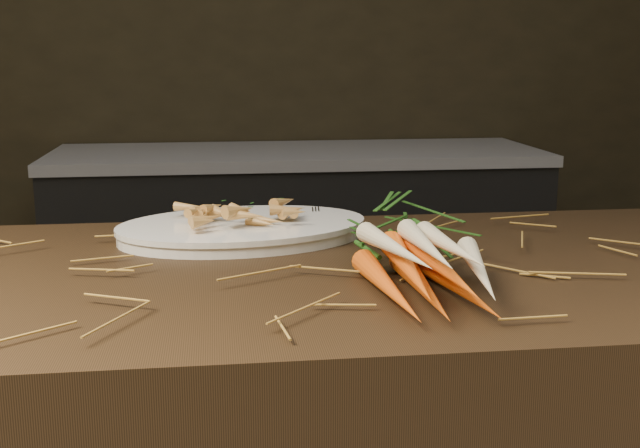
{
  "coord_description": "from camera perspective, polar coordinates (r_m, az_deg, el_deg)",
  "views": [
    {
      "loc": [
        -0.0,
        -0.8,
        1.2
      ],
      "look_at": [
        0.14,
        0.31,
        0.96
      ],
      "focal_mm": 45.0,
      "sensor_mm": 36.0,
      "label": 1
    }
  ],
  "objects": [
    {
      "name": "roasted_veg_heap",
      "position": [
        1.33,
        -5.51,
        0.91
      ],
      "size": [
        0.23,
        0.18,
        0.05
      ],
      "primitive_type": null,
      "rotation": [
        0.0,
        0.0,
        0.19
      ],
      "color": "#B5813F",
      "rests_on": "serving_platter"
    },
    {
      "name": "serving_platter",
      "position": [
        1.33,
        -5.48,
        -0.51
      ],
      "size": [
        0.46,
        0.35,
        0.02
      ],
      "primitive_type": null,
      "rotation": [
        0.0,
        0.0,
        0.19
      ],
      "color": "white",
      "rests_on": "main_counter"
    },
    {
      "name": "back_counter",
      "position": [
        3.1,
        -1.55,
        -2.42
      ],
      "size": [
        1.82,
        0.62,
        0.84
      ],
      "color": "black",
      "rests_on": "ground"
    },
    {
      "name": "root_veg_bunch",
      "position": [
        1.12,
        5.84,
        -1.27
      ],
      "size": [
        0.18,
        0.48,
        0.09
      ],
      "rotation": [
        0.0,
        0.0,
        -0.0
      ],
      "color": "#DC5513",
      "rests_on": "main_counter"
    },
    {
      "name": "serving_fork",
      "position": [
        1.35,
        0.72,
        0.28
      ],
      "size": [
        0.03,
        0.16,
        0.0
      ],
      "primitive_type": "cube",
      "rotation": [
        0.0,
        0.0,
        -0.1
      ],
      "color": "silver",
      "rests_on": "serving_platter"
    },
    {
      "name": "straw_bedding",
      "position": [
        1.14,
        -6.96,
        -2.86
      ],
      "size": [
        1.4,
        0.6,
        0.02
      ],
      "primitive_type": null,
      "color": "olive",
      "rests_on": "main_counter"
    }
  ]
}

